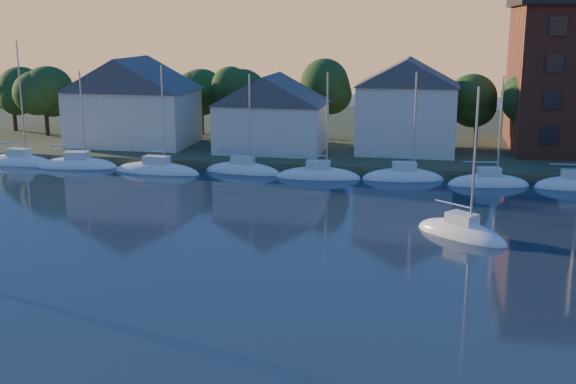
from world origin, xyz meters
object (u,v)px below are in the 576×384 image
(clubhouse_east, at_px, (407,105))
(drifting_sailboat_right, at_px, (461,235))
(clubhouse_west, at_px, (133,100))
(clubhouse_centre, at_px, (272,112))

(clubhouse_east, distance_m, drifting_sailboat_right, 28.03)
(clubhouse_west, distance_m, clubhouse_east, 30.02)
(clubhouse_centre, height_order, drifting_sailboat_right, drifting_sailboat_right)
(clubhouse_west, bearing_deg, clubhouse_east, 1.91)
(clubhouse_west, height_order, clubhouse_east, clubhouse_east)
(drifting_sailboat_right, bearing_deg, clubhouse_east, 137.78)
(clubhouse_west, height_order, clubhouse_centre, clubhouse_west)
(clubhouse_east, xyz_separation_m, drifting_sailboat_right, (5.05, -26.93, -5.90))
(clubhouse_centre, bearing_deg, clubhouse_west, 176.42)
(clubhouse_centre, bearing_deg, clubhouse_east, 8.13)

